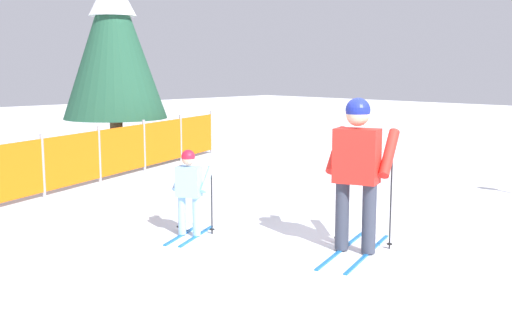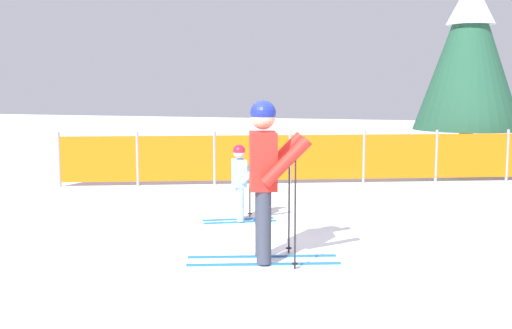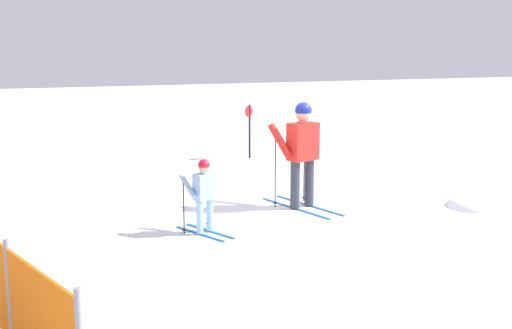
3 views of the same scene
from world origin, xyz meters
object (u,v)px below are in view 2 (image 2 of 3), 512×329
(skier_child, at_px, (240,177))
(conifer_far, at_px, (469,49))
(skier_adult, at_px, (265,166))
(safety_fence, at_px, (327,157))

(skier_child, xyz_separation_m, conifer_far, (3.38, 6.87, 2.16))
(skier_adult, bearing_deg, skier_child, 96.19)
(skier_adult, distance_m, skier_child, 2.23)
(skier_child, height_order, safety_fence, skier_child)
(safety_fence, height_order, conifer_far, conifer_far)
(skier_adult, bearing_deg, safety_fence, 74.34)
(skier_adult, relative_size, safety_fence, 0.18)
(conifer_far, bearing_deg, skier_child, -116.20)
(skier_adult, relative_size, conifer_far, 0.40)
(skier_adult, height_order, skier_child, skier_adult)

